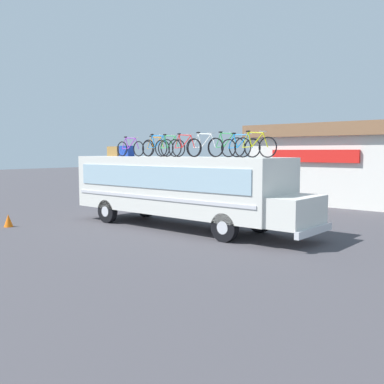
% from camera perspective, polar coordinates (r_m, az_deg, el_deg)
% --- Properties ---
extents(ground_plane, '(120.00, 120.00, 0.00)m').
position_cam_1_polar(ground_plane, '(18.04, -2.05, -4.53)').
color(ground_plane, '#423F44').
extents(bus, '(10.88, 2.64, 2.86)m').
position_cam_1_polar(bus, '(17.67, -1.48, 0.78)').
color(bus, silver).
rests_on(bus, ground).
extents(luggage_bag_1, '(0.72, 0.53, 0.44)m').
position_cam_1_polar(luggage_bag_1, '(20.66, -9.79, 5.24)').
color(luggage_bag_1, olive).
rests_on(luggage_bag_1, bus).
extents(luggage_bag_2, '(0.59, 0.39, 0.47)m').
position_cam_1_polar(luggage_bag_2, '(19.91, -8.49, 5.29)').
color(luggage_bag_2, '#193899').
rests_on(luggage_bag_2, bus).
extents(rooftop_bicycle_1, '(1.70, 0.44, 0.87)m').
position_cam_1_polar(rooftop_bicycle_1, '(19.11, -8.05, 5.69)').
color(rooftop_bicycle_1, black).
rests_on(rooftop_bicycle_1, bus).
extents(rooftop_bicycle_2, '(1.68, 0.44, 0.91)m').
position_cam_1_polar(rooftop_bicycle_2, '(19.09, -4.77, 5.77)').
color(rooftop_bicycle_2, black).
rests_on(rooftop_bicycle_2, bus).
extents(rooftop_bicycle_3, '(1.78, 0.44, 0.94)m').
position_cam_1_polar(rooftop_bicycle_3, '(18.10, -4.53, 5.84)').
color(rooftop_bicycle_3, black).
rests_on(rooftop_bicycle_3, bus).
extents(rooftop_bicycle_4, '(1.64, 0.44, 0.92)m').
position_cam_1_polar(rooftop_bicycle_4, '(17.61, -2.94, 5.83)').
color(rooftop_bicycle_4, black).
rests_on(rooftop_bicycle_4, bus).
extents(rooftop_bicycle_5, '(1.72, 0.44, 0.93)m').
position_cam_1_polar(rooftop_bicycle_5, '(17.07, -1.00, 5.87)').
color(rooftop_bicycle_5, black).
rests_on(rooftop_bicycle_5, bus).
extents(rooftop_bicycle_6, '(1.79, 0.44, 0.97)m').
position_cam_1_polar(rooftop_bicycle_6, '(16.76, 1.58, 5.92)').
color(rooftop_bicycle_6, black).
rests_on(rooftop_bicycle_6, bus).
extents(rooftop_bicycle_7, '(1.71, 0.44, 0.98)m').
position_cam_1_polar(rooftop_bicycle_7, '(16.61, 4.46, 5.93)').
color(rooftop_bicycle_7, black).
rests_on(rooftop_bicycle_7, bus).
extents(rooftop_bicycle_8, '(1.71, 0.44, 0.90)m').
position_cam_1_polar(rooftop_bicycle_8, '(15.99, 6.27, 5.83)').
color(rooftop_bicycle_8, black).
rests_on(rooftop_bicycle_8, bus).
extents(rooftop_bicycle_9, '(1.74, 0.44, 0.95)m').
position_cam_1_polar(rooftop_bicycle_9, '(15.45, 8.16, 5.90)').
color(rooftop_bicycle_9, black).
rests_on(rooftop_bicycle_9, bus).
extents(roadside_building, '(9.19, 9.00, 4.65)m').
position_cam_1_polar(roadside_building, '(29.31, 18.99, 3.65)').
color(roadside_building, silver).
rests_on(roadside_building, ground).
extents(traffic_cone, '(0.36, 0.36, 0.52)m').
position_cam_1_polar(traffic_cone, '(19.48, -22.76, -3.44)').
color(traffic_cone, orange).
rests_on(traffic_cone, ground).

